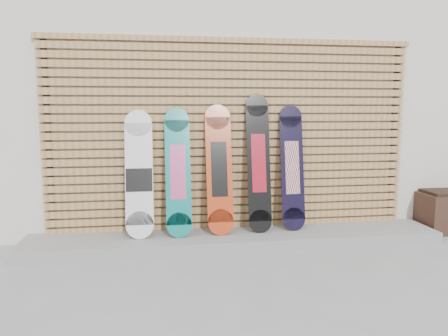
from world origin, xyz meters
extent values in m
plane|color=gray|center=(0.00, 0.00, 0.00)|extent=(80.00, 80.00, 0.00)
cube|color=beige|center=(0.50, 3.50, 1.80)|extent=(12.00, 5.00, 3.60)
cube|color=gray|center=(-0.15, 0.68, 0.06)|extent=(4.60, 0.70, 0.12)
cube|color=#A37743|center=(-0.15, 0.97, 0.14)|extent=(4.20, 0.05, 0.08)
cube|color=#A37743|center=(-0.15, 0.97, 0.23)|extent=(4.20, 0.05, 0.08)
cube|color=#A37743|center=(-0.15, 0.97, 0.33)|extent=(4.20, 0.05, 0.07)
cube|color=#A37743|center=(-0.15, 0.97, 0.43)|extent=(4.20, 0.05, 0.07)
cube|color=#A37743|center=(-0.15, 0.97, 0.53)|extent=(4.20, 0.05, 0.07)
cube|color=#A37743|center=(-0.15, 0.97, 0.62)|extent=(4.20, 0.05, 0.07)
cube|color=#A37743|center=(-0.15, 0.97, 0.72)|extent=(4.20, 0.05, 0.07)
cube|color=#A37743|center=(-0.15, 0.97, 0.82)|extent=(4.20, 0.05, 0.07)
cube|color=#A37743|center=(-0.15, 0.97, 0.91)|extent=(4.20, 0.05, 0.07)
cube|color=#A37743|center=(-0.15, 0.97, 1.01)|extent=(4.20, 0.05, 0.08)
cube|color=#A37743|center=(-0.15, 0.97, 1.11)|extent=(4.20, 0.05, 0.08)
cube|color=#A37743|center=(-0.15, 0.97, 1.20)|extent=(4.20, 0.05, 0.08)
cube|color=#A37743|center=(-0.15, 0.97, 1.30)|extent=(4.20, 0.05, 0.08)
cube|color=#A37743|center=(-0.15, 0.97, 1.40)|extent=(4.20, 0.05, 0.08)
cube|color=#A37743|center=(-0.15, 0.97, 1.50)|extent=(4.20, 0.05, 0.08)
cube|color=#A37743|center=(-0.15, 0.97, 1.59)|extent=(4.20, 0.05, 0.08)
cube|color=#A37743|center=(-0.15, 0.97, 1.69)|extent=(4.20, 0.05, 0.08)
cube|color=#A37743|center=(-0.15, 0.97, 1.79)|extent=(4.20, 0.05, 0.08)
cube|color=#A37743|center=(-0.15, 0.97, 1.88)|extent=(4.20, 0.05, 0.08)
cube|color=#A37743|center=(-0.15, 0.97, 1.98)|extent=(4.20, 0.05, 0.08)
cube|color=#A37743|center=(-0.15, 0.97, 2.08)|extent=(4.20, 0.05, 0.08)
cube|color=#A37743|center=(-0.15, 0.97, 2.17)|extent=(4.20, 0.05, 0.08)
cube|color=black|center=(-2.17, 0.99, 1.12)|extent=(0.06, 0.04, 2.23)
cube|color=black|center=(1.87, 0.99, 1.12)|extent=(0.06, 0.04, 2.23)
cube|color=#A37743|center=(-0.15, 0.97, 2.26)|extent=(4.26, 0.07, 0.06)
cube|color=silver|center=(-1.20, 0.77, 0.80)|extent=(0.30, 0.28, 1.08)
cylinder|color=silver|center=(-1.20, 0.64, 0.27)|extent=(0.30, 0.09, 0.30)
cylinder|color=silver|center=(-1.20, 0.90, 1.34)|extent=(0.30, 0.09, 0.30)
cube|color=black|center=(-1.20, 0.75, 0.74)|extent=(0.28, 0.08, 0.25)
cube|color=#0C756D|center=(-0.78, 0.76, 0.81)|extent=(0.28, 0.30, 1.13)
cylinder|color=#0C756D|center=(-0.78, 0.62, 0.25)|extent=(0.28, 0.09, 0.27)
cylinder|color=#0C756D|center=(-0.78, 0.90, 1.38)|extent=(0.28, 0.09, 0.27)
cube|color=#CE4883|center=(-0.78, 0.76, 0.81)|extent=(0.17, 0.17, 0.59)
cube|color=#B93713|center=(-0.32, 0.77, 0.83)|extent=(0.29, 0.28, 1.15)
cylinder|color=#B93713|center=(-0.32, 0.65, 0.26)|extent=(0.29, 0.08, 0.29)
cylinder|color=#B93713|center=(-0.32, 0.90, 1.41)|extent=(0.29, 0.08, 0.29)
cube|color=black|center=(-0.32, 0.77, 0.83)|extent=(0.18, 0.16, 0.61)
cube|color=black|center=(0.13, 0.79, 0.89)|extent=(0.26, 0.26, 1.29)
cylinder|color=black|center=(0.13, 0.67, 0.25)|extent=(0.26, 0.07, 0.26)
cylinder|color=black|center=(0.13, 0.91, 1.54)|extent=(0.26, 0.07, 0.26)
cube|color=maroon|center=(0.13, 0.79, 0.89)|extent=(0.16, 0.15, 0.65)
cube|color=black|center=(0.53, 0.80, 0.83)|extent=(0.27, 0.23, 1.17)
cylinder|color=black|center=(0.53, 0.70, 0.25)|extent=(0.27, 0.07, 0.27)
cylinder|color=black|center=(0.53, 0.91, 1.41)|extent=(0.27, 0.07, 0.27)
cube|color=silver|center=(0.53, 0.80, 0.83)|extent=(0.17, 0.14, 0.60)
camera|label=1|loc=(-0.99, -3.99, 1.50)|focal=35.00mm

